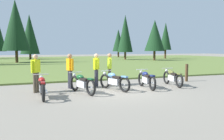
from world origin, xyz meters
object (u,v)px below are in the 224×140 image
object	(u,v)px
motorcycle_red	(42,87)
motorcycle_navy	(146,79)
motorcycle_british_green	(82,83)
trail_marker_post	(187,73)
rider_with_back_turned	(36,71)
rider_checking_bike	(96,68)
motorcycle_olive	(172,77)
rider_near_row_end	(110,67)
motorcycle_sky_blue	(114,81)
rider_in_hivis_vest	(70,69)

from	to	relation	value
motorcycle_red	motorcycle_navy	bearing A→B (deg)	6.79
motorcycle_british_green	trail_marker_post	bearing A→B (deg)	12.68
motorcycle_red	rider_with_back_turned	bearing A→B (deg)	97.32
motorcycle_british_green	rider_checking_bike	xyz separation A→B (m)	(1.09, 1.48, 0.51)
motorcycle_red	motorcycle_olive	xyz separation A→B (m)	(6.53, 0.80, 0.00)
motorcycle_navy	rider_near_row_end	xyz separation A→B (m)	(-1.33, 1.54, 0.51)
trail_marker_post	rider_checking_bike	bearing A→B (deg)	-179.88
motorcycle_navy	rider_with_back_turned	world-z (taller)	rider_with_back_turned
rider_checking_bike	rider_with_back_turned	bearing A→B (deg)	-168.12
rider_checking_bike	motorcycle_sky_blue	bearing A→B (deg)	-69.26
motorcycle_navy	trail_marker_post	distance (m)	3.64
rider_checking_bike	motorcycle_navy	bearing A→B (deg)	-31.49
rider_checking_bike	rider_near_row_end	size ratio (longest dim) A/B	1.00
rider_in_hivis_vest	rider_with_back_turned	bearing A→B (deg)	-161.81
motorcycle_red	motorcycle_olive	size ratio (longest dim) A/B	1.00
motorcycle_red	rider_checking_bike	world-z (taller)	rider_checking_bike
rider_checking_bike	rider_in_hivis_vest	bearing A→B (deg)	-175.92
rider_with_back_turned	rider_near_row_end	size ratio (longest dim) A/B	1.00
motorcycle_british_green	motorcycle_navy	bearing A→B (deg)	3.08
motorcycle_olive	rider_in_hivis_vest	xyz separation A→B (m)	(-5.12, 0.99, 0.51)
motorcycle_red	motorcycle_british_green	distance (m)	1.72
motorcycle_navy	motorcycle_olive	world-z (taller)	same
motorcycle_sky_blue	motorcycle_navy	xyz separation A→B (m)	(1.66, -0.05, 0.00)
motorcycle_sky_blue	rider_checking_bike	distance (m)	1.43
motorcycle_british_green	motorcycle_olive	distance (m)	4.88
rider_checking_bike	trail_marker_post	bearing A→B (deg)	0.12
motorcycle_red	rider_with_back_turned	world-z (taller)	rider_with_back_turned
rider_checking_bike	rider_in_hivis_vest	size ratio (longest dim) A/B	1.00
motorcycle_olive	rider_with_back_turned	distance (m)	6.73
rider_near_row_end	trail_marker_post	size ratio (longest dim) A/B	1.64
motorcycle_olive	trail_marker_post	xyz separation A→B (m)	(1.75, 1.10, 0.07)
motorcycle_british_green	motorcycle_navy	size ratio (longest dim) A/B	0.98
motorcycle_sky_blue	rider_in_hivis_vest	bearing A→B (deg)	147.56
rider_in_hivis_vest	rider_near_row_end	xyz separation A→B (m)	(2.14, 0.33, 0.00)
motorcycle_sky_blue	rider_near_row_end	bearing A→B (deg)	77.74
rider_near_row_end	motorcycle_navy	bearing A→B (deg)	-49.03
motorcycle_olive	rider_checking_bike	size ratio (longest dim) A/B	1.25
trail_marker_post	motorcycle_red	bearing A→B (deg)	-167.11
motorcycle_red	rider_checking_bike	bearing A→B (deg)	34.34
motorcycle_red	rider_checking_bike	xyz separation A→B (m)	(2.76, 1.88, 0.51)
motorcycle_red	motorcycle_british_green	world-z (taller)	same
motorcycle_british_green	rider_checking_bike	world-z (taller)	rider_checking_bike
motorcycle_olive	trail_marker_post	distance (m)	2.07
rider_in_hivis_vest	motorcycle_red	bearing A→B (deg)	-128.39
motorcycle_british_green	rider_with_back_turned	bearing A→B (deg)	154.85
motorcycle_sky_blue	rider_near_row_end	xyz separation A→B (m)	(0.32, 1.48, 0.51)
rider_in_hivis_vest	motorcycle_british_green	bearing A→B (deg)	-79.56
motorcycle_sky_blue	motorcycle_navy	bearing A→B (deg)	-1.89
motorcycle_sky_blue	rider_near_row_end	size ratio (longest dim) A/B	1.21
motorcycle_red	motorcycle_british_green	xyz separation A→B (m)	(1.67, 0.41, 0.00)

